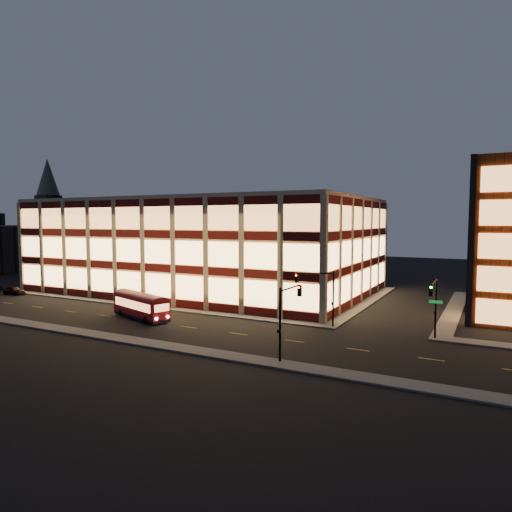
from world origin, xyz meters
The scene contains 13 objects.
ground centered at (0.00, 0.00, 0.00)m, with size 200.00×200.00×0.00m, color black.
sidewalk_office_south centered at (-3.00, 1.00, 0.07)m, with size 54.00×2.00×0.15m, color #514F4C.
sidewalk_office_east centered at (23.00, 17.00, 0.07)m, with size 2.00×30.00×0.15m, color #514F4C.
sidewalk_tower_west centered at (34.00, 17.00, 0.07)m, with size 2.00×30.00×0.15m, color #514F4C.
sidewalk_near centered at (0.00, -13.00, 0.07)m, with size 100.00×2.00×0.15m, color #514F4C.
office_building centered at (-2.91, 16.91, 7.25)m, with size 50.45×30.45×14.50m.
church_tower centered at (-70.00, 40.00, 9.00)m, with size 5.00×5.00×18.00m, color #2D2621.
church_spire centered at (-70.00, 40.00, 23.00)m, with size 6.00×6.00×10.00m, color #4C473F.
traffic_signal_far centered at (22.21, 0.24, 4.11)m, with size 3.79×1.87×6.00m.
traffic_signal_right centered at (33.50, -0.62, 4.10)m, with size 1.20×4.37×6.00m.
traffic_signal_near centered at (23.50, -11.03, 4.13)m, with size 0.32×4.45×6.00m.
trolley_bus centered at (2.63, -5.04, 1.66)m, with size 9.09×4.94×3.00m.
parked_car_0 centered at (-26.12, -0.90, 0.63)m, with size 1.48×3.68×1.26m, color black.
Camera 1 is at (38.13, -44.52, 11.21)m, focal length 32.00 mm.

